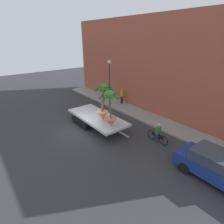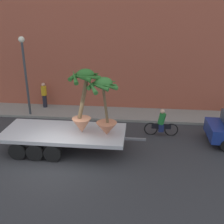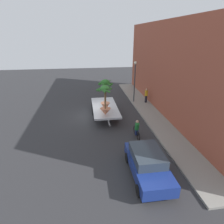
% 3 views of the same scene
% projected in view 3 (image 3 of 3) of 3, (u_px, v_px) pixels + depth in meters
% --- Properties ---
extents(ground_plane, '(60.00, 60.00, 0.00)m').
position_uv_depth(ground_plane, '(92.00, 116.00, 19.17)').
color(ground_plane, '#2D2D30').
extents(sidewalk, '(24.00, 2.20, 0.15)m').
position_uv_depth(sidewalk, '(149.00, 112.00, 19.95)').
color(sidewalk, gray).
rests_on(sidewalk, ground).
extents(building_facade, '(24.00, 1.20, 9.10)m').
position_uv_depth(building_facade, '(169.00, 70.00, 18.46)').
color(building_facade, '#9E4C38').
rests_on(building_facade, ground).
extents(flatbed_trailer, '(6.88, 2.55, 0.98)m').
position_uv_depth(flatbed_trailer, '(105.00, 107.00, 19.30)').
color(flatbed_trailer, '#B7BABF').
rests_on(flatbed_trailer, ground).
extents(potted_palm_rear, '(1.47, 1.44, 3.06)m').
position_uv_depth(potted_palm_rear, '(105.00, 95.00, 17.46)').
color(potted_palm_rear, tan).
rests_on(potted_palm_rear, flatbed_trailer).
extents(potted_palm_middle, '(1.49, 1.48, 2.74)m').
position_uv_depth(potted_palm_middle, '(105.00, 100.00, 16.58)').
color(potted_palm_middle, '#C17251').
rests_on(potted_palm_middle, flatbed_trailer).
extents(cyclist, '(1.84, 0.34, 1.54)m').
position_uv_depth(cyclist, '(137.00, 130.00, 15.02)').
color(cyclist, black).
rests_on(cyclist, ground).
extents(parked_car, '(4.33, 2.02, 1.58)m').
position_uv_depth(parked_car, '(147.00, 163.00, 10.86)').
color(parked_car, navy).
rests_on(parked_car, ground).
extents(pedestrian_near_gate, '(0.36, 0.36, 1.71)m').
position_uv_depth(pedestrian_near_gate, '(146.00, 95.00, 22.29)').
color(pedestrian_near_gate, black).
rests_on(pedestrian_near_gate, sidewalk).
extents(street_lamp, '(0.36, 0.36, 4.83)m').
position_uv_depth(street_lamp, '(135.00, 77.00, 21.73)').
color(street_lamp, '#383D42').
rests_on(street_lamp, sidewalk).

